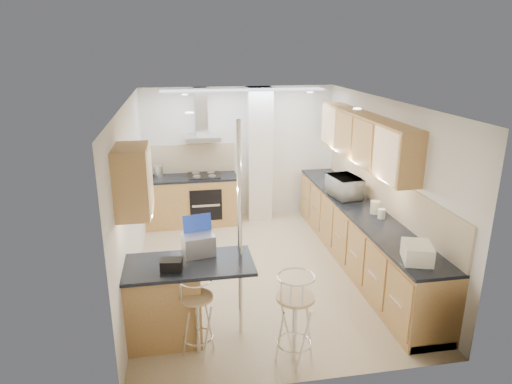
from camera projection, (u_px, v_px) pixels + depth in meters
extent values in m
plane|color=tan|center=(262.00, 270.00, 6.82)|extent=(4.80, 4.80, 0.00)
cube|color=white|center=(239.00, 153.00, 8.69)|extent=(3.60, 0.04, 2.50)
cube|color=white|center=(311.00, 270.00, 4.19)|extent=(3.60, 0.04, 2.50)
cube|color=white|center=(132.00, 198.00, 6.14)|extent=(0.04, 4.80, 2.50)
cube|color=white|center=(382.00, 185.00, 6.74)|extent=(0.04, 4.80, 2.50)
cube|color=silver|center=(263.00, 102.00, 6.05)|extent=(3.60, 4.80, 0.02)
cube|color=#B37A47|center=(364.00, 138.00, 6.89)|extent=(0.34, 3.00, 0.72)
cube|color=#B37A47|center=(132.00, 181.00, 4.71)|extent=(0.34, 0.62, 0.72)
cube|color=beige|center=(381.00, 189.00, 6.75)|extent=(0.03, 4.40, 0.56)
cube|color=beige|center=(189.00, 159.00, 8.54)|extent=(1.70, 0.03, 0.56)
cube|color=white|center=(259.00, 155.00, 8.56)|extent=(0.45, 0.40, 2.50)
cube|color=silver|center=(202.00, 138.00, 8.23)|extent=(0.62, 0.48, 0.08)
cube|color=silver|center=(201.00, 112.00, 8.22)|extent=(0.22, 0.20, 0.88)
cylinder|color=white|center=(240.00, 234.00, 4.99)|extent=(0.05, 0.05, 2.50)
cube|color=black|center=(206.00, 205.00, 8.25)|extent=(0.58, 0.02, 0.58)
cube|color=black|center=(204.00, 176.00, 8.39)|extent=(0.58, 0.50, 0.02)
cube|color=tan|center=(243.00, 90.00, 7.75)|extent=(2.80, 0.35, 0.02)
cube|color=#B37A47|center=(359.00, 236.00, 6.94)|extent=(0.60, 4.40, 0.88)
cube|color=black|center=(361.00, 208.00, 6.79)|extent=(0.63, 4.40, 0.04)
cube|color=#B37A47|center=(191.00, 201.00, 8.50)|extent=(1.70, 0.60, 0.88)
cube|color=black|center=(190.00, 177.00, 8.36)|extent=(1.70, 0.63, 0.04)
cube|color=#B37A47|center=(188.00, 302.00, 5.14)|extent=(1.35, 0.62, 0.90)
cube|color=black|center=(186.00, 265.00, 5.00)|extent=(1.47, 0.72, 0.04)
imported|color=silver|center=(345.00, 187.00, 7.20)|extent=(0.49, 0.65, 0.33)
cube|color=#9B9DA3|center=(198.00, 245.00, 5.17)|extent=(0.39, 0.32, 0.24)
cube|color=black|center=(172.00, 265.00, 4.83)|extent=(0.24, 0.19, 0.12)
cylinder|color=white|center=(340.00, 185.00, 7.57)|extent=(0.14, 0.14, 0.17)
cylinder|color=white|center=(343.00, 185.00, 7.59)|extent=(0.14, 0.14, 0.14)
cylinder|color=beige|center=(375.00, 207.00, 6.50)|extent=(0.18, 0.18, 0.19)
cylinder|color=silver|center=(381.00, 214.00, 6.32)|extent=(0.10, 0.10, 0.14)
cube|color=white|center=(417.00, 253.00, 5.07)|extent=(0.41, 0.46, 0.20)
cylinder|color=silver|center=(159.00, 171.00, 8.29)|extent=(0.16, 0.16, 0.22)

